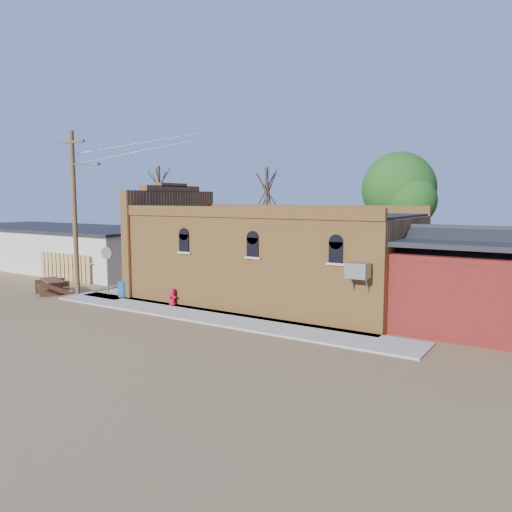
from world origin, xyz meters
The scene contains 15 objects.
ground centered at (0.00, 0.00, 0.00)m, with size 120.00×120.00×0.00m, color brown.
sidewalk_south centered at (1.50, 0.90, 0.04)m, with size 19.00×2.20×0.08m, color #9E9991.
sidewalk_west centered at (-6.30, 6.00, 0.04)m, with size 2.60×10.00×0.08m, color #9E9991.
brick_bar centered at (1.64, 5.49, 2.34)m, with size 16.40×7.97×6.30m.
red_shed centered at (11.50, 5.50, 2.27)m, with size 5.40×6.40×4.30m.
storage_building centered at (-19.00, 8.00, 1.60)m, with size 20.40×8.40×3.17m.
wood_fence centered at (-12.80, 3.80, 0.90)m, with size 5.20×0.10×1.80m, color #AD864E, non-canonical shape.
utility_pole centered at (-8.14, 1.20, 4.77)m, with size 3.12×0.26×9.00m.
tree_bare_near centered at (-3.00, 13.00, 5.96)m, with size 2.80×2.80×7.65m.
tree_bare_far centered at (-14.00, 14.00, 6.36)m, with size 2.80×2.80×8.16m.
tree_leafy centered at (6.00, 13.50, 5.93)m, with size 4.40×4.40×8.15m.
fire_hydrant centered at (-1.67, 1.80, 0.49)m, with size 0.46×0.41×0.83m.
stop_sign centered at (-6.40, 1.80, 2.14)m, with size 0.72×0.21×2.69m.
trash_barrel centered at (-5.30, 1.89, 0.51)m, with size 0.56×0.56×0.86m, color navy.
picnic_table centered at (-9.50, 0.50, 0.56)m, with size 2.48×2.21×0.85m.
Camera 1 is at (15.04, -16.61, 5.36)m, focal length 35.00 mm.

